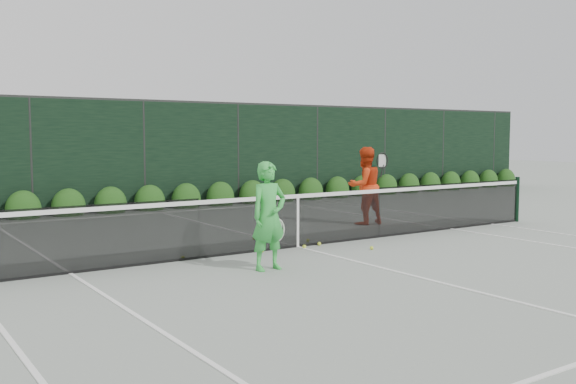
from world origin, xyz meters
TOP-DOWN VIEW (x-y plane):
  - ground at (0.00, 0.00)m, footprint 80.00×80.00m
  - tennis_net at (-0.02, 0.00)m, footprint 12.90×0.10m
  - player_woman at (-1.50, -1.39)m, footprint 0.67×0.43m
  - player_man at (3.04, 1.65)m, footprint 0.96×0.74m
  - court_lines at (0.00, 0.00)m, footprint 11.03×23.83m
  - windscreen_fence at (0.00, -2.71)m, footprint 32.00×21.07m
  - hedge_row at (-0.00, 7.15)m, footprint 31.66×0.65m
  - tennis_balls at (-0.21, 0.03)m, footprint 3.28×2.20m

SIDE VIEW (x-z plane):
  - ground at x=0.00m, z-range 0.00..0.00m
  - court_lines at x=0.00m, z-range 0.00..0.01m
  - tennis_balls at x=-0.21m, z-range 0.00..0.07m
  - hedge_row at x=0.00m, z-range -0.23..0.70m
  - tennis_net at x=-0.02m, z-range 0.00..1.07m
  - player_woman at x=-1.50m, z-range 0.00..1.66m
  - player_man at x=3.04m, z-range 0.00..1.79m
  - windscreen_fence at x=0.00m, z-range -0.02..3.04m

